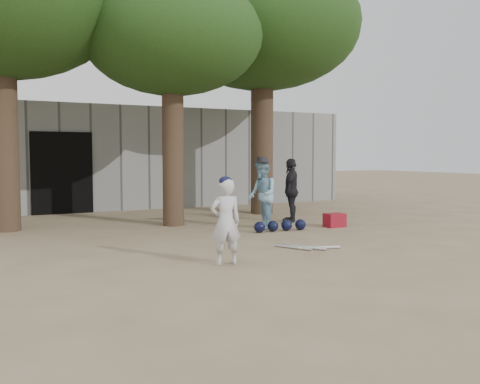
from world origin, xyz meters
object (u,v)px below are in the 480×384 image
boy_player (226,222)px  spectator_blue (262,195)px  spectator_dark (291,190)px  red_bag (335,220)px

boy_player → spectator_blue: (2.36, 3.01, 0.11)m
boy_player → spectator_dark: spectator_dark is taller
spectator_blue → spectator_dark: spectator_dark is taller
red_bag → spectator_dark: bearing=106.0°
boy_player → red_bag: bearing=-138.2°
boy_player → red_bag: 4.66m
spectator_blue → red_bag: spectator_blue is taller
spectator_blue → spectator_dark: (1.21, 0.70, 0.02)m
spectator_dark → boy_player: bearing=-0.8°
boy_player → spectator_dark: size_ratio=0.83×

